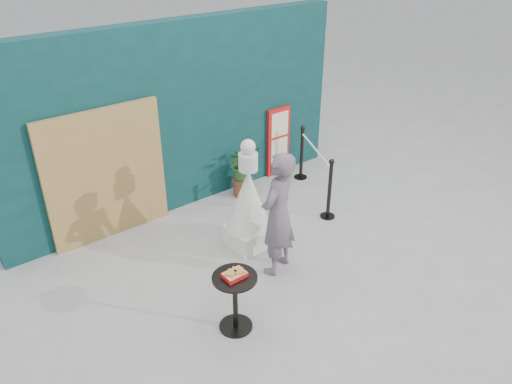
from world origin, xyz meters
The scene contains 10 objects.
ground centered at (0.00, 0.00, 0.00)m, with size 60.00×60.00×0.00m, color #ADAAA5.
back_wall centered at (0.00, 3.15, 1.50)m, with size 6.00×0.30×3.00m, color #0A3030.
bamboo_fence centered at (-1.40, 2.94, 1.00)m, with size 1.80×0.08×2.00m, color tan.
woman centered at (-0.01, 0.72, 0.88)m, with size 0.64×0.42×1.75m, color slate.
menu_board centered at (1.90, 2.95, 0.65)m, with size 0.50×0.07×1.30m.
statue centered at (0.04, 1.42, 0.69)m, with size 0.66×0.66×1.69m.
cafe_table centered at (-1.12, 0.16, 0.50)m, with size 0.52×0.52×0.75m.
food_basket centered at (-1.12, 0.16, 0.79)m, with size 0.26×0.19×0.11m.
planter centered at (0.88, 2.69, 0.53)m, with size 0.54×0.47×0.92m.
stanchion_barrier centered at (1.82, 1.90, 0.49)m, with size 0.84×1.54×1.03m.
Camera 1 is at (-3.67, -3.47, 4.29)m, focal length 35.00 mm.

